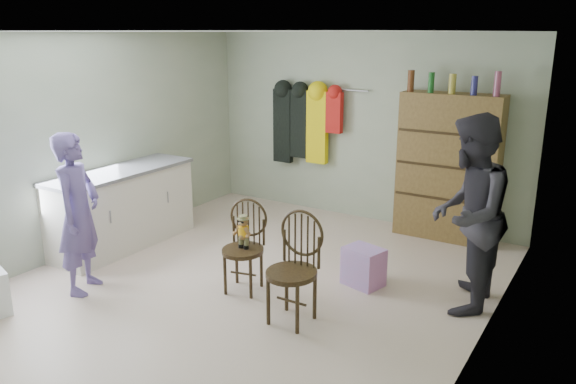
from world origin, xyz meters
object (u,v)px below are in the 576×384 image
Objects in this scene: chair_front at (245,240)px; chair_far at (295,264)px; counter at (123,208)px; dresser at (448,167)px.

chair_front is 0.79m from chair_far.
counter is 1.96m from chair_front.
chair_far is (0.74, -0.27, 0.02)m from chair_front.
dresser reaches higher than counter.
chair_front is 2.83m from dresser.
chair_front is at bearing -6.21° from counter.
counter is at bearing 160.90° from chair_front.
dresser is (3.20, 2.30, 0.44)m from counter.
counter is 2.74m from chair_far.
chair_front is (1.95, -0.21, 0.05)m from counter.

